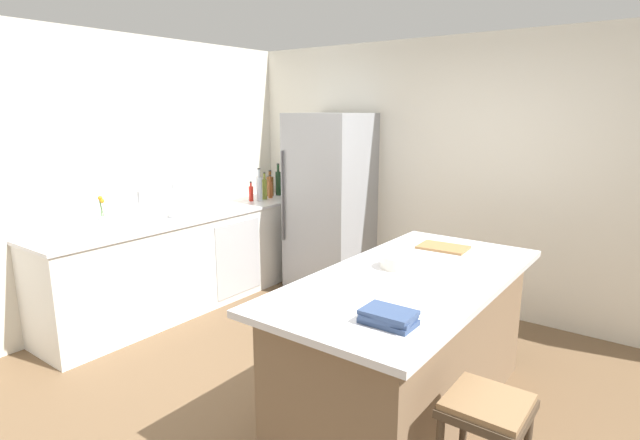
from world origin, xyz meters
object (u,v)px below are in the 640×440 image
at_px(wine_bottle, 278,182).
at_px(bar_stool, 486,424).
at_px(mixing_bowl, 398,262).
at_px(refrigerator, 330,203).
at_px(whiskey_bottle, 270,186).
at_px(paper_towel_roll, 174,203).
at_px(soda_bottle, 259,187).
at_px(hot_sauce_bottle, 251,193).
at_px(flower_vase, 103,222).
at_px(cookbook_stack, 388,317).
at_px(olive_oil_bottle, 265,188).
at_px(sink_faucet, 140,206).
at_px(kitchen_island, 408,344).
at_px(cutting_board, 443,247).
at_px(vinegar_bottle, 270,189).

bearing_deg(wine_bottle, bar_stool, -35.62).
height_order(bar_stool, mixing_bowl, mixing_bowl).
xyz_separation_m(refrigerator, whiskey_bottle, (-0.91, 0.06, 0.10)).
distance_m(paper_towel_roll, soda_bottle, 1.14).
xyz_separation_m(hot_sauce_bottle, mixing_bowl, (2.46, -1.17, -0.04)).
relative_size(flower_vase, mixing_bowl, 1.41).
xyz_separation_m(cookbook_stack, mixing_bowl, (-0.37, 0.79, 0.01)).
bearing_deg(flower_vase, olive_oil_bottle, 91.15).
bearing_deg(wine_bottle, paper_towel_roll, -89.26).
bearing_deg(soda_bottle, cookbook_stack, -36.39).
distance_m(flower_vase, paper_towel_roll, 0.77).
bearing_deg(bar_stool, sink_faucet, 171.08).
xyz_separation_m(sink_faucet, soda_bottle, (0.08, 1.47, -0.01)).
distance_m(soda_bottle, cookbook_stack, 3.47).
height_order(olive_oil_bottle, mixing_bowl, olive_oil_bottle).
bearing_deg(flower_vase, mixing_bowl, 15.00).
bearing_deg(kitchen_island, cutting_board, 97.29).
height_order(bar_stool, vinegar_bottle, vinegar_bottle).
bearing_deg(hot_sauce_bottle, soda_bottle, 66.84).
bearing_deg(hot_sauce_bottle, olive_oil_bottle, 76.20).
relative_size(flower_vase, cookbook_stack, 1.21).
xyz_separation_m(wine_bottle, olive_oil_bottle, (0.06, -0.30, -0.03)).
bearing_deg(sink_faucet, refrigerator, 62.16).
bearing_deg(kitchen_island, bar_stool, -42.44).
relative_size(flower_vase, vinegar_bottle, 1.18).
relative_size(vinegar_bottle, cookbook_stack, 1.02).
distance_m(vinegar_bottle, cutting_board, 2.61).
xyz_separation_m(sink_faucet, cookbook_stack, (2.87, -0.59, -0.12)).
bearing_deg(vinegar_bottle, refrigerator, 3.02).
height_order(kitchen_island, olive_oil_bottle, olive_oil_bottle).
height_order(vinegar_bottle, hot_sauce_bottle, vinegar_bottle).
bearing_deg(soda_bottle, refrigerator, 15.30).
height_order(bar_stool, sink_faucet, sink_faucet).
relative_size(kitchen_island, soda_bottle, 5.84).
bearing_deg(wine_bottle, cookbook_stack, -40.62).
bearing_deg(olive_oil_bottle, kitchen_island, -29.26).
height_order(sink_faucet, hot_sauce_bottle, sink_faucet).
height_order(refrigerator, wine_bottle, refrigerator).
bearing_deg(flower_vase, bar_stool, -1.69).
bearing_deg(soda_bottle, paper_towel_roll, -91.68).
distance_m(bar_stool, olive_oil_bottle, 3.90).
relative_size(paper_towel_roll, olive_oil_bottle, 1.01).
relative_size(kitchen_island, paper_towel_roll, 6.78).
height_order(paper_towel_roll, wine_bottle, wine_bottle).
bearing_deg(vinegar_bottle, kitchen_island, -30.89).
height_order(whiskey_bottle, hot_sauce_bottle, whiskey_bottle).
relative_size(bar_stool, olive_oil_bottle, 2.20).
xyz_separation_m(whiskey_bottle, soda_bottle, (0.09, -0.28, 0.02)).
relative_size(refrigerator, hot_sauce_bottle, 8.62).
distance_m(kitchen_island, flower_vase, 2.64).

